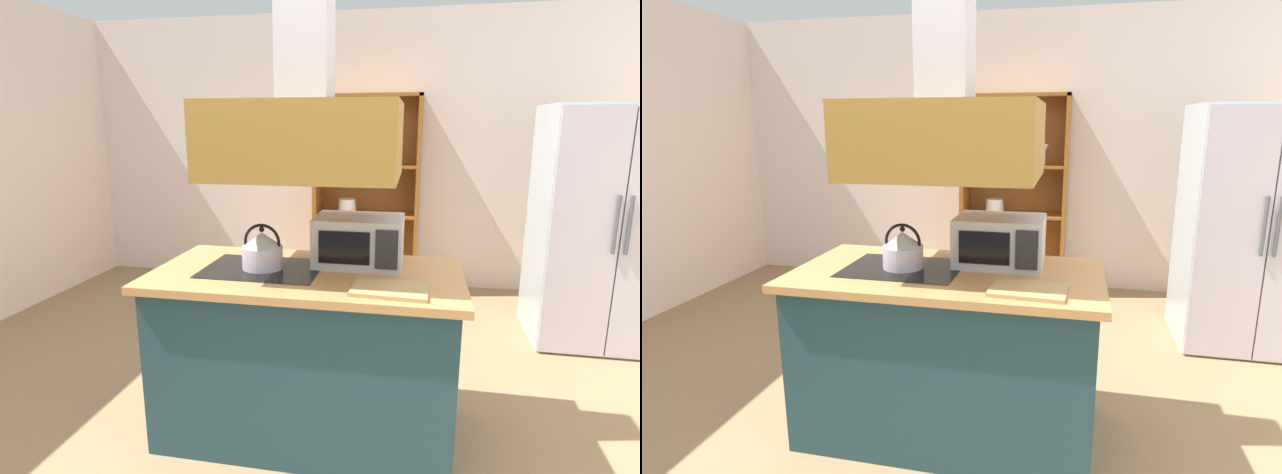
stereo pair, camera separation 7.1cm
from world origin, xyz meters
The scene contains 9 objects.
ground_plane centered at (0.00, 0.00, 0.00)m, with size 7.80×7.80×0.00m, color #91734F.
wall_back centered at (0.00, 3.00, 1.35)m, with size 6.00×0.12×2.70m, color silver.
kitchen_island centered at (-0.04, 0.28, 0.45)m, with size 1.57×0.83×0.90m.
range_hood centered at (-0.04, 0.28, 1.69)m, with size 0.90×0.70×1.32m.
refrigerator centered at (1.85, 1.85, 0.89)m, with size 0.90×0.77×1.78m.
dish_cabinet centered at (0.01, 2.78, 0.85)m, with size 1.02×0.40×1.91m.
kettle centered at (-0.28, 0.28, 1.00)m, with size 0.21×0.21×0.23m.
cutting_board centered at (0.39, 0.05, 0.91)m, with size 0.34×0.24×0.02m, color tan.
microwave centered at (0.20, 0.46, 1.03)m, with size 0.46×0.35×0.26m.
Camera 2 is at (0.56, -2.05, 1.63)m, focal length 27.57 mm.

